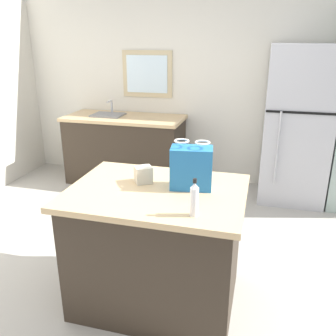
% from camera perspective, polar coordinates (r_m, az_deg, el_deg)
% --- Properties ---
extents(ground, '(6.53, 6.53, 0.00)m').
position_cam_1_polar(ground, '(2.98, 0.52, -18.34)').
color(ground, '#ADA89E').
extents(back_wall, '(5.44, 0.13, 2.67)m').
position_cam_1_polar(back_wall, '(4.75, 7.97, 13.52)').
color(back_wall, silver).
rests_on(back_wall, ground).
extents(kitchen_island, '(1.19, 0.90, 0.89)m').
position_cam_1_polar(kitchen_island, '(2.62, -1.75, -12.38)').
color(kitchen_island, '#33281E').
rests_on(kitchen_island, ground).
extents(refrigerator, '(0.74, 0.70, 1.81)m').
position_cam_1_polar(refrigerator, '(4.40, 19.90, 6.33)').
color(refrigerator, '#B7B7BC').
rests_on(refrigerator, ground).
extents(sink_counter, '(1.55, 0.69, 1.09)m').
position_cam_1_polar(sink_counter, '(4.83, -6.88, 3.06)').
color(sink_counter, '#33281E').
rests_on(sink_counter, ground).
extents(shopping_bag, '(0.30, 0.21, 0.33)m').
position_cam_1_polar(shopping_bag, '(2.40, 3.76, 0.10)').
color(shopping_bag, '#236BAD').
rests_on(shopping_bag, kitchen_island).
extents(small_box, '(0.15, 0.15, 0.12)m').
position_cam_1_polar(small_box, '(2.51, -3.95, -1.05)').
color(small_box, beige).
rests_on(small_box, kitchen_island).
extents(bottle, '(0.05, 0.05, 0.23)m').
position_cam_1_polar(bottle, '(2.03, 4.23, -5.03)').
color(bottle, white).
rests_on(bottle, kitchen_island).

